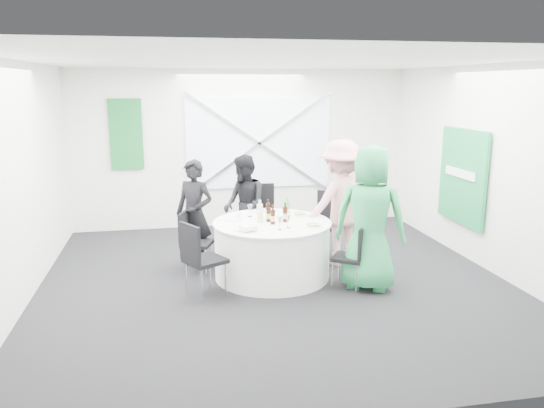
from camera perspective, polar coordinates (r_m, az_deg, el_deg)
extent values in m
plane|color=black|center=(7.02, 0.32, -8.35)|extent=(6.00, 6.00, 0.00)
plane|color=silver|center=(6.56, 0.35, 15.15)|extent=(6.00, 6.00, 0.00)
plane|color=silver|center=(9.58, -3.23, 5.95)|extent=(6.00, 0.00, 6.00)
plane|color=silver|center=(3.82, 9.26, -4.46)|extent=(6.00, 0.00, 6.00)
plane|color=silver|center=(6.74, -25.56, 1.88)|extent=(0.00, 6.00, 6.00)
plane|color=silver|center=(7.81, 22.51, 3.48)|extent=(0.00, 6.00, 6.00)
cube|color=silver|center=(9.57, -1.41, 6.56)|extent=(2.60, 0.03, 1.60)
cube|color=silver|center=(9.53, -1.37, 6.54)|extent=(2.63, 0.05, 1.84)
cube|color=silver|center=(9.53, -1.37, 6.54)|extent=(2.63, 0.05, 1.84)
cube|color=#135F26|center=(9.43, -15.43, 7.25)|extent=(0.55, 0.04, 1.20)
cube|color=#188441|center=(8.30, 19.79, 2.79)|extent=(0.05, 1.20, 1.40)
cylinder|color=silver|center=(7.08, 0.00, -4.98)|extent=(1.52, 1.52, 0.74)
cylinder|color=silver|center=(6.97, 0.00, -2.00)|extent=(1.56, 1.56, 0.02)
cube|color=black|center=(8.15, -1.11, -1.69)|extent=(0.49, 0.49, 0.06)
cube|color=black|center=(8.30, -1.29, 0.54)|extent=(0.44, 0.07, 0.50)
cylinder|color=silver|center=(8.42, 0.02, -3.04)|extent=(0.02, 0.02, 0.47)
cylinder|color=silver|center=(8.38, -2.53, -3.13)|extent=(0.02, 0.02, 0.47)
cylinder|color=silver|center=(8.06, 0.39, -3.76)|extent=(0.02, 0.02, 0.47)
cylinder|color=silver|center=(8.02, -2.28, -3.86)|extent=(0.02, 0.02, 0.47)
cube|color=black|center=(7.30, -8.05, -4.22)|extent=(0.49, 0.49, 0.05)
cube|color=black|center=(7.29, -9.48, -2.41)|extent=(0.16, 0.36, 0.41)
cylinder|color=silver|center=(7.55, -8.78, -5.38)|extent=(0.02, 0.02, 0.39)
cylinder|color=silver|center=(7.27, -9.54, -6.12)|extent=(0.02, 0.02, 0.39)
cylinder|color=silver|center=(7.46, -6.50, -5.53)|extent=(0.02, 0.02, 0.39)
cylinder|color=silver|center=(7.18, -7.17, -6.29)|extent=(0.02, 0.02, 0.39)
cube|color=black|center=(7.85, 5.22, -2.48)|extent=(0.62, 0.62, 0.05)
cube|color=black|center=(7.95, 6.17, -0.35)|extent=(0.29, 0.36, 0.47)
cylinder|color=silver|center=(7.95, 7.00, -4.16)|extent=(0.02, 0.02, 0.45)
cylinder|color=silver|center=(8.15, 4.93, -3.69)|extent=(0.02, 0.02, 0.45)
cylinder|color=silver|center=(7.68, 5.46, -4.75)|extent=(0.02, 0.02, 0.45)
cylinder|color=silver|center=(7.88, 3.36, -4.25)|extent=(0.02, 0.02, 0.45)
cube|color=black|center=(6.76, 8.19, -5.75)|extent=(0.51, 0.51, 0.04)
cube|color=black|center=(6.65, 9.72, -4.11)|extent=(0.23, 0.31, 0.40)
cylinder|color=silver|center=(6.65, 9.05, -7.97)|extent=(0.02, 0.02, 0.38)
cylinder|color=silver|center=(6.93, 9.66, -7.15)|extent=(0.02, 0.02, 0.38)
cylinder|color=silver|center=(6.72, 6.55, -7.66)|extent=(0.02, 0.02, 0.38)
cylinder|color=silver|center=(7.00, 7.26, -6.86)|extent=(0.02, 0.02, 0.38)
cube|color=black|center=(6.45, -7.20, -6.04)|extent=(0.58, 0.58, 0.05)
cube|color=black|center=(6.27, -8.81, -4.21)|extent=(0.23, 0.37, 0.46)
cylinder|color=silver|center=(6.59, -9.24, -7.92)|extent=(0.02, 0.02, 0.44)
cylinder|color=silver|center=(6.31, -7.59, -8.80)|extent=(0.02, 0.02, 0.44)
cylinder|color=silver|center=(6.76, -6.72, -7.30)|extent=(0.02, 0.02, 0.44)
cylinder|color=silver|center=(6.49, -5.01, -8.12)|extent=(0.02, 0.02, 0.44)
imported|color=black|center=(7.46, -8.33, -1.08)|extent=(0.66, 0.60, 1.52)
imported|color=black|center=(7.96, -3.00, -0.13)|extent=(0.54, 0.80, 1.51)
imported|color=pink|center=(7.53, 7.38, 0.10)|extent=(1.26, 0.87, 1.79)
imported|color=#299752|center=(6.65, 10.49, -1.52)|extent=(1.06, 0.94, 1.82)
cylinder|color=white|center=(7.55, -0.53, -0.72)|extent=(0.26, 0.26, 0.01)
cylinder|color=white|center=(7.11, -4.15, -1.61)|extent=(0.27, 0.27, 0.01)
cylinder|color=white|center=(7.33, 2.99, -1.16)|extent=(0.25, 0.25, 0.01)
cylinder|color=#90A85A|center=(7.32, 2.99, -1.01)|extent=(0.16, 0.16, 0.02)
cylinder|color=white|center=(6.75, 4.44, -2.40)|extent=(0.25, 0.25, 0.01)
cylinder|color=#90A85A|center=(6.74, 4.44, -2.23)|extent=(0.16, 0.16, 0.02)
cylinder|color=white|center=(6.65, -3.37, -2.60)|extent=(0.28, 0.28, 0.01)
cube|color=silver|center=(6.51, -2.54, -2.60)|extent=(0.23, 0.20, 0.05)
cylinder|color=#331509|center=(6.96, -0.37, -1.14)|extent=(0.06, 0.06, 0.19)
cylinder|color=#331509|center=(6.93, -0.37, -0.14)|extent=(0.02, 0.02, 0.06)
cylinder|color=#D7C972|center=(6.96, -0.37, -1.29)|extent=(0.06, 0.06, 0.07)
cylinder|color=#331509|center=(7.10, -0.43, -0.81)|extent=(0.06, 0.06, 0.20)
cylinder|color=#331509|center=(7.07, -0.43, 0.23)|extent=(0.02, 0.02, 0.06)
cylinder|color=#D7C972|center=(7.11, -0.43, -0.97)|extent=(0.06, 0.06, 0.07)
cylinder|color=#331509|center=(6.95, 1.41, -1.13)|extent=(0.06, 0.06, 0.20)
cylinder|color=#331509|center=(6.92, 1.42, -0.08)|extent=(0.02, 0.02, 0.06)
cylinder|color=#D7C972|center=(6.95, 1.41, -1.29)|extent=(0.06, 0.06, 0.07)
cylinder|color=#331509|center=(6.83, 0.09, -1.41)|extent=(0.06, 0.06, 0.19)
cylinder|color=#331509|center=(6.80, 0.09, -0.39)|extent=(0.02, 0.02, 0.06)
cylinder|color=#D7C972|center=(6.84, 0.09, -1.56)|extent=(0.06, 0.06, 0.07)
cylinder|color=green|center=(7.12, 1.62, -0.61)|extent=(0.08, 0.08, 0.24)
cylinder|color=green|center=(7.08, 1.63, 0.59)|extent=(0.03, 0.03, 0.06)
cylinder|color=#D7C972|center=(7.12, 1.62, -0.80)|extent=(0.08, 0.08, 0.09)
cylinder|color=silver|center=(6.91, -1.31, -1.03)|extent=(0.08, 0.08, 0.24)
cylinder|color=silver|center=(6.88, -1.32, 0.18)|extent=(0.03, 0.03, 0.06)
cylinder|color=#D7C972|center=(6.92, -1.31, -1.23)|extent=(0.08, 0.08, 0.08)
cylinder|color=white|center=(7.30, -1.29, -1.24)|extent=(0.06, 0.06, 0.00)
cylinder|color=white|center=(7.29, -1.29, -0.85)|extent=(0.01, 0.01, 0.10)
cone|color=white|center=(7.27, -1.30, -0.27)|extent=(0.07, 0.07, 0.08)
cylinder|color=white|center=(7.25, -2.39, -1.35)|extent=(0.06, 0.06, 0.00)
cylinder|color=white|center=(7.24, -2.40, -0.95)|extent=(0.01, 0.01, 0.10)
cone|color=white|center=(7.22, -2.40, -0.37)|extent=(0.07, 0.07, 0.08)
cylinder|color=white|center=(6.60, 0.83, -2.76)|extent=(0.06, 0.06, 0.00)
cylinder|color=white|center=(6.58, 0.83, -2.32)|extent=(0.01, 0.01, 0.10)
cone|color=white|center=(6.56, 0.84, -1.68)|extent=(0.07, 0.07, 0.08)
cylinder|color=white|center=(6.69, 1.71, -2.55)|extent=(0.06, 0.06, 0.00)
cylinder|color=white|center=(6.67, 1.72, -2.12)|extent=(0.01, 0.01, 0.10)
cone|color=white|center=(6.65, 1.72, -1.49)|extent=(0.07, 0.07, 0.08)
cube|color=silver|center=(7.21, 4.21, -1.45)|extent=(0.09, 0.14, 0.01)
cube|color=silver|center=(7.47, 1.98, -0.91)|extent=(0.10, 0.13, 0.01)
cube|color=silver|center=(6.64, -3.91, -2.67)|extent=(0.12, 0.12, 0.01)
cube|color=silver|center=(6.48, -2.25, -3.05)|extent=(0.10, 0.13, 0.01)
cube|color=silver|center=(7.33, -3.50, -1.19)|extent=(0.09, 0.13, 0.01)
cube|color=silver|center=(7.06, -4.65, -1.76)|extent=(0.10, 0.13, 0.01)
cube|color=silver|center=(7.52, 0.65, -0.81)|extent=(0.15, 0.02, 0.01)
cube|color=silver|center=(7.48, -1.96, -0.91)|extent=(0.15, 0.02, 0.01)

